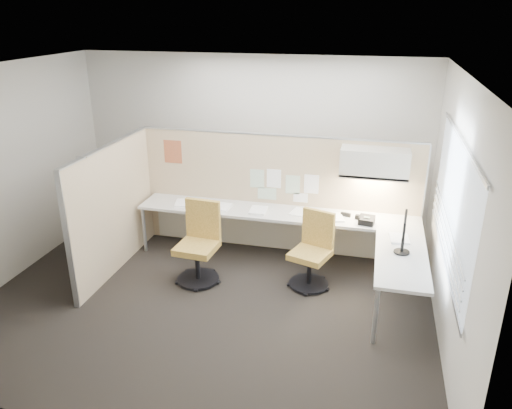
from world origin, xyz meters
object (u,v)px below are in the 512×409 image
(desk, at_px, (297,226))
(phone, at_px, (366,220))
(chair_right, at_px, (312,252))
(chair_left, at_px, (199,245))
(monitor, at_px, (404,232))

(desk, relative_size, phone, 17.11)
(chair_right, bearing_deg, chair_left, -153.09)
(chair_right, height_order, monitor, monitor)
(desk, xyz_separation_m, chair_left, (-1.19, -0.70, -0.10))
(chair_left, distance_m, phone, 2.25)
(chair_left, relative_size, chair_right, 1.08)
(monitor, bearing_deg, chair_left, 92.75)
(desk, bearing_deg, monitor, -29.18)
(chair_right, distance_m, phone, 0.87)
(chair_left, xyz_separation_m, phone, (2.12, 0.70, 0.28))
(desk, xyz_separation_m, phone, (0.93, 0.01, 0.18))
(chair_right, bearing_deg, desk, 139.30)
(desk, height_order, chair_left, chair_left)
(desk, relative_size, chair_left, 3.74)
(desk, bearing_deg, chair_right, -59.14)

